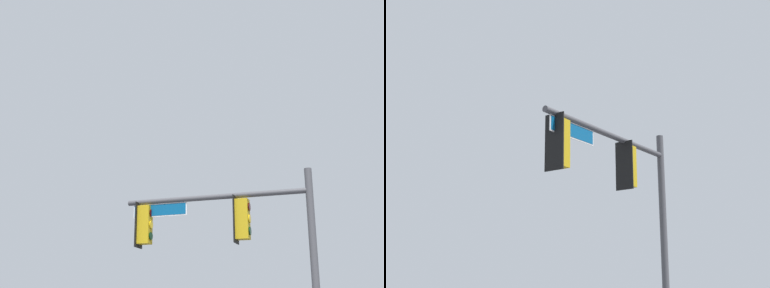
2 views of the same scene
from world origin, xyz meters
TOP-DOWN VIEW (x-y plane):
  - signal_pole_near at (-3.46, -7.91)m, footprint 5.23×1.53m

SIDE VIEW (x-z plane):
  - signal_pole_near at x=-3.46m, z-range 1.23..7.09m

